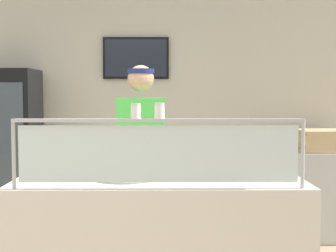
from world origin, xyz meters
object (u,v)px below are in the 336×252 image
(pizza_server, at_px, (123,173))
(pizza_box_stack, at_px, (320,141))
(worker_figure, at_px, (142,160))
(parmesan_shaker, at_px, (136,112))
(drink_fridge, at_px, (3,154))
(pizza_tray, at_px, (126,176))
(pepper_flake_shaker, at_px, (159,112))

(pizza_server, relative_size, pizza_box_stack, 0.56)
(pizza_server, xyz_separation_m, worker_figure, (0.11, 0.57, 0.02))
(parmesan_shaker, bearing_deg, drink_fridge, 124.76)
(pizza_tray, distance_m, worker_figure, 0.56)
(parmesan_shaker, height_order, pepper_flake_shaker, pepper_flake_shaker)
(worker_figure, relative_size, pizza_box_stack, 3.54)
(drink_fridge, bearing_deg, pizza_server, -52.60)
(parmesan_shaker, height_order, worker_figure, worker_figure)
(parmesan_shaker, relative_size, drink_fridge, 0.05)
(parmesan_shaker, bearing_deg, pizza_box_stack, 49.81)
(pepper_flake_shaker, relative_size, pizza_box_stack, 0.20)
(pizza_server, distance_m, parmesan_shaker, 0.57)
(pizza_server, distance_m, pepper_flake_shaker, 0.61)
(pizza_server, relative_size, worker_figure, 0.16)
(pizza_server, distance_m, pizza_box_stack, 2.65)
(pizza_server, xyz_separation_m, pizza_box_stack, (1.94, 1.81, 0.05))
(pizza_server, relative_size, parmesan_shaker, 2.98)
(pizza_server, xyz_separation_m, parmesan_shaker, (0.11, -0.35, 0.43))
(pizza_tray, distance_m, drink_fridge, 2.33)
(pizza_tray, bearing_deg, pizza_server, -136.47)
(pepper_flake_shaker, height_order, drink_fridge, drink_fridge)
(pepper_flake_shaker, bearing_deg, worker_figure, 99.24)
(pizza_box_stack, bearing_deg, pizza_server, -136.94)
(worker_figure, relative_size, drink_fridge, 0.98)
(pizza_tray, relative_size, pizza_box_stack, 0.95)
(pepper_flake_shaker, relative_size, worker_figure, 0.06)
(pizza_server, height_order, drink_fridge, drink_fridge)
(pizza_tray, bearing_deg, parmesan_shaker, -76.23)
(pepper_flake_shaker, bearing_deg, pizza_tray, 122.51)
(worker_figure, distance_m, pizza_box_stack, 2.21)
(parmesan_shaker, bearing_deg, worker_figure, 90.31)
(pepper_flake_shaker, distance_m, drink_fridge, 2.82)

